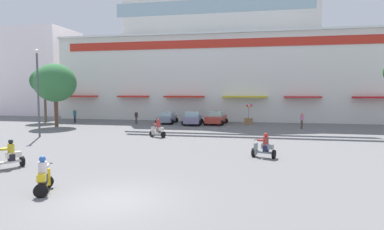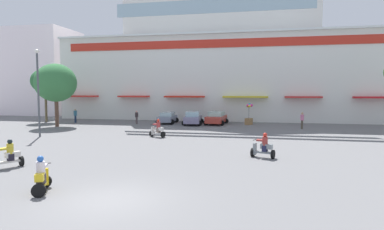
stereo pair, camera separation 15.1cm
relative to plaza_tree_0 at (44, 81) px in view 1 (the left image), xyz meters
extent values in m
plane|color=slate|center=(20.82, -12.25, -5.13)|extent=(128.00, 128.00, 0.00)
cube|color=silver|center=(20.82, 9.88, 0.41)|extent=(43.61, 10.26, 11.08)
cube|color=silver|center=(20.82, 10.39, 9.83)|extent=(25.61, 9.23, 7.75)
cube|color=red|center=(20.82, 4.69, 4.72)|extent=(40.12, 0.12, 1.03)
cube|color=silver|center=(20.82, 4.65, 6.07)|extent=(43.61, 0.70, 0.24)
cube|color=red|center=(2.38, 4.20, -1.95)|extent=(4.72, 1.10, 0.20)
cube|color=red|center=(10.03, 4.20, -1.95)|extent=(4.11, 1.10, 0.20)
cube|color=red|center=(16.92, 4.20, -1.95)|extent=(5.15, 1.10, 0.20)
cube|color=gold|center=(24.61, 4.20, -1.95)|extent=(5.51, 1.10, 0.20)
cube|color=red|center=(31.44, 4.20, -1.95)|extent=(4.22, 1.10, 0.20)
cube|color=red|center=(39.08, 4.20, -1.95)|extent=(4.12, 1.10, 0.20)
cube|color=#99B7C6|center=(20.82, 0.61, 8.28)|extent=(22.54, 0.08, 1.55)
cube|color=white|center=(-10.08, 12.06, 1.82)|extent=(12.31, 8.79, 13.89)
cylinder|color=brown|center=(0.00, 0.00, -3.13)|extent=(0.29, 0.29, 4.00)
ellipsoid|color=#296134|center=(0.00, 0.00, 0.03)|extent=(3.31, 3.63, 3.01)
cylinder|color=brown|center=(4.47, -4.36, -3.48)|extent=(0.40, 0.40, 3.30)
ellipsoid|color=#34723E|center=(4.47, -4.36, -0.32)|extent=(4.30, 4.70, 4.15)
cube|color=gray|center=(15.49, 1.28, -4.54)|extent=(1.80, 3.96, 0.63)
cube|color=#9DB6BA|center=(15.49, 1.28, -4.00)|extent=(1.50, 2.00, 0.45)
cylinder|color=black|center=(14.62, 2.46, -4.83)|extent=(0.61, 0.19, 0.60)
cylinder|color=black|center=(16.28, 2.52, -4.83)|extent=(0.61, 0.19, 0.60)
cylinder|color=black|center=(14.71, 0.04, -4.83)|extent=(0.61, 0.19, 0.60)
cylinder|color=black|center=(16.37, 0.10, -4.83)|extent=(0.61, 0.19, 0.60)
cube|color=gray|center=(18.77, 0.56, -4.49)|extent=(2.15, 4.47, 0.73)
cube|color=#9CC3CB|center=(18.77, 0.56, -3.87)|extent=(1.70, 2.30, 0.52)
cylinder|color=black|center=(17.77, 1.81, -4.83)|extent=(0.61, 0.22, 0.60)
cylinder|color=black|center=(19.51, 1.98, -4.83)|extent=(0.61, 0.22, 0.60)
cylinder|color=black|center=(18.03, -0.86, -4.83)|extent=(0.61, 0.22, 0.60)
cylinder|color=black|center=(19.77, -0.69, -4.83)|extent=(0.61, 0.22, 0.60)
cube|color=#AF372B|center=(21.40, 1.33, -4.50)|extent=(2.16, 4.36, 0.72)
cube|color=#9DC3BA|center=(21.40, 1.33, -3.87)|extent=(1.74, 2.23, 0.54)
cylinder|color=black|center=(20.60, 2.71, -4.83)|extent=(0.61, 0.21, 0.60)
cylinder|color=black|center=(22.42, 2.56, -4.83)|extent=(0.61, 0.21, 0.60)
cylinder|color=black|center=(20.39, 0.10, -4.83)|extent=(0.61, 0.21, 0.60)
cylinder|color=black|center=(22.21, -0.05, -4.83)|extent=(0.61, 0.21, 0.60)
cylinder|color=black|center=(17.16, -9.63, -4.87)|extent=(0.32, 0.54, 0.52)
cylinder|color=black|center=(18.31, -10.07, -4.87)|extent=(0.32, 0.54, 0.52)
cube|color=silver|center=(17.74, -9.85, -4.81)|extent=(1.11, 0.65, 0.10)
cube|color=silver|center=(17.94, -9.93, -4.41)|extent=(0.75, 0.53, 0.28)
cube|color=silver|center=(17.28, -9.67, -4.62)|extent=(0.24, 0.35, 0.70)
cylinder|color=black|center=(17.25, -9.66, -4.07)|extent=(0.22, 0.50, 0.04)
cube|color=slate|center=(17.85, -9.89, -4.53)|extent=(0.38, 0.40, 0.36)
cylinder|color=#9C3232|center=(17.85, -9.89, -4.07)|extent=(0.41, 0.41, 0.56)
sphere|color=red|center=(17.85, -9.89, -3.68)|extent=(0.25, 0.25, 0.25)
cube|color=#9C3232|center=(17.60, -9.80, -4.05)|extent=(0.53, 0.47, 0.10)
cylinder|color=black|center=(17.58, -24.40, -4.87)|extent=(0.53, 0.36, 0.52)
cylinder|color=black|center=(18.10, -25.47, -4.87)|extent=(0.53, 0.36, 0.52)
cube|color=gold|center=(17.84, -24.93, -4.81)|extent=(0.71, 1.07, 0.10)
cube|color=gold|center=(17.93, -25.13, -4.43)|extent=(0.56, 0.74, 0.28)
cube|color=gold|center=(17.63, -24.50, -4.63)|extent=(0.35, 0.27, 0.68)
cylinder|color=black|center=(17.62, -24.48, -4.09)|extent=(0.48, 0.26, 0.04)
cube|color=#423C42|center=(17.89, -25.04, -4.55)|extent=(0.41, 0.39, 0.36)
cylinder|color=silver|center=(17.89, -25.04, -4.13)|extent=(0.43, 0.43, 0.48)
sphere|color=#2658AB|center=(17.89, -25.04, -3.78)|extent=(0.25, 0.25, 0.25)
cube|color=silver|center=(17.78, -24.81, -4.10)|extent=(0.50, 0.54, 0.10)
cylinder|color=black|center=(25.81, -16.44, -4.87)|extent=(0.30, 0.54, 0.52)
cylinder|color=black|center=(26.97, -16.83, -4.87)|extent=(0.30, 0.54, 0.52)
cube|color=slate|center=(26.39, -16.63, -4.81)|extent=(1.11, 0.61, 0.10)
cube|color=slate|center=(26.60, -16.70, -4.44)|extent=(0.74, 0.50, 0.28)
cube|color=slate|center=(25.93, -16.48, -4.64)|extent=(0.23, 0.35, 0.68)
cylinder|color=black|center=(25.90, -16.47, -4.10)|extent=(0.20, 0.50, 0.04)
cube|color=#1E213F|center=(26.50, -16.67, -4.56)|extent=(0.37, 0.39, 0.36)
cylinder|color=maroon|center=(26.50, -16.67, -4.12)|extent=(0.40, 0.40, 0.51)
sphere|color=red|center=(26.50, -16.67, -3.76)|extent=(0.25, 0.25, 0.25)
cube|color=maroon|center=(26.25, -16.59, -4.10)|extent=(0.53, 0.46, 0.10)
cylinder|color=black|center=(13.88, -21.25, -4.87)|extent=(0.51, 0.40, 0.52)
cube|color=silver|center=(13.54, -21.78, -4.81)|extent=(0.84, 1.09, 0.10)
cube|color=silver|center=(13.66, -21.59, -4.46)|extent=(0.64, 0.76, 0.28)
cube|color=black|center=(13.61, -21.67, -4.58)|extent=(0.42, 0.41, 0.36)
cylinder|color=gold|center=(13.61, -21.67, -4.14)|extent=(0.44, 0.44, 0.52)
sphere|color=black|center=(13.61, -21.67, -3.77)|extent=(0.25, 0.25, 0.25)
cube|color=gold|center=(13.45, -21.91, -4.12)|extent=(0.53, 0.55, 0.10)
cylinder|color=#1C2B46|center=(4.18, -0.23, -4.70)|extent=(0.32, 0.32, 0.86)
cylinder|color=#2F5E7A|center=(4.18, -0.23, -3.95)|extent=(0.52, 0.52, 0.63)
sphere|color=tan|center=(4.18, -0.23, -3.53)|extent=(0.22, 0.22, 0.22)
cylinder|color=#4F4437|center=(30.62, -1.39, -4.68)|extent=(0.30, 0.30, 0.89)
cylinder|color=pink|center=(30.62, -1.39, -3.94)|extent=(0.49, 0.49, 0.59)
sphere|color=tan|center=(30.62, -1.39, -3.53)|extent=(0.24, 0.24, 0.24)
cylinder|color=#4A3D3E|center=(12.09, -0.09, -4.71)|extent=(0.29, 0.29, 0.83)
cylinder|color=#2E2627|center=(12.09, -0.09, -4.03)|extent=(0.47, 0.47, 0.53)
sphere|color=tan|center=(12.09, -0.09, -3.66)|extent=(0.21, 0.21, 0.21)
cylinder|color=#474C51|center=(7.77, -11.64, -1.58)|extent=(0.16, 0.16, 7.09)
ellipsoid|color=silver|center=(7.77, -11.64, 2.15)|extent=(0.40, 0.40, 0.28)
cube|color=olive|center=(25.14, 1.73, -4.75)|extent=(0.94, 1.07, 0.75)
cylinder|color=#4C4C4C|center=(25.14, 1.73, -3.78)|extent=(0.04, 0.04, 1.20)
sphere|color=#DE3C98|center=(25.41, 1.78, -2.88)|extent=(0.34, 0.34, 0.34)
sphere|color=#32A8DE|center=(25.20, 1.91, -2.84)|extent=(0.40, 0.40, 0.40)
sphere|color=yellow|center=(25.04, 1.83, -2.93)|extent=(0.38, 0.38, 0.38)
sphere|color=#DE2B8B|center=(25.01, 1.60, -2.88)|extent=(0.28, 0.28, 0.28)
sphere|color=yellow|center=(25.20, 1.52, -2.96)|extent=(0.30, 0.30, 0.30)
camera|label=1|loc=(25.83, -35.73, -1.16)|focal=29.89mm
camera|label=2|loc=(25.97, -35.71, -1.16)|focal=29.89mm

